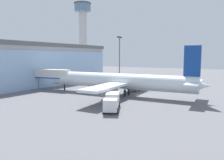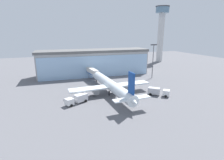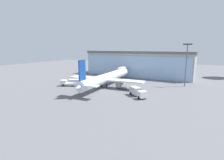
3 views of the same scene
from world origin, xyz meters
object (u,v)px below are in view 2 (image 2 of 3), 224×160
(jet_bridge, at_px, (92,71))
(apron_light_mast, at_px, (153,58))
(safety_cone_nose, at_px, (114,100))
(safety_cone_wingtip, at_px, (74,98))
(airplane, at_px, (110,84))
(baggage_cart, at_px, (129,91))
(control_tower, at_px, (161,28))
(catering_truck, at_px, (77,99))
(fuel_truck, at_px, (158,91))

(jet_bridge, bearing_deg, apron_light_mast, -108.97)
(safety_cone_nose, xyz_separation_m, safety_cone_wingtip, (-11.96, 6.29, 0.00))
(airplane, xyz_separation_m, baggage_cart, (7.12, -1.05, -2.80))
(apron_light_mast, height_order, safety_cone_nose, apron_light_mast)
(control_tower, bearing_deg, baggage_cart, -132.86)
(jet_bridge, xyz_separation_m, safety_cone_wingtip, (-11.41, -21.54, -3.89))
(catering_truck, xyz_separation_m, fuel_truck, (27.84, -2.54, 0.00))
(jet_bridge, xyz_separation_m, baggage_cart, (8.87, -21.23, -3.66))
(airplane, bearing_deg, safety_cone_wingtip, 93.59)
(jet_bridge, bearing_deg, control_tower, -66.72)
(airplane, xyz_separation_m, safety_cone_wingtip, (-13.16, -1.36, -3.02))
(catering_truck, distance_m, baggage_cart, 20.35)
(jet_bridge, xyz_separation_m, airplane, (1.75, -20.18, -0.86))
(control_tower, relative_size, safety_cone_nose, 71.94)
(baggage_cart, distance_m, safety_cone_wingtip, 20.29)
(control_tower, distance_m, airplane, 83.91)
(safety_cone_wingtip, bearing_deg, fuel_truck, -13.38)
(safety_cone_wingtip, bearing_deg, apron_light_mast, 20.92)
(safety_cone_wingtip, bearing_deg, airplane, 5.91)
(catering_truck, relative_size, baggage_cart, 2.58)
(jet_bridge, bearing_deg, safety_cone_wingtip, 145.50)
(catering_truck, relative_size, safety_cone_wingtip, 13.73)
(jet_bridge, relative_size, apron_light_mast, 0.74)
(jet_bridge, relative_size, control_tower, 0.30)
(baggage_cart, relative_size, safety_cone_nose, 5.32)
(safety_cone_wingtip, bearing_deg, safety_cone_nose, -27.76)
(apron_light_mast, relative_size, safety_cone_nose, 29.47)
(apron_light_mast, height_order, safety_cone_wingtip, apron_light_mast)
(apron_light_mast, distance_m, airplane, 30.89)
(control_tower, xyz_separation_m, catering_truck, (-72.09, -60.83, -23.25))
(catering_truck, bearing_deg, airplane, 178.82)
(catering_truck, bearing_deg, safety_cone_wingtip, -108.52)
(control_tower, bearing_deg, fuel_truck, -124.92)
(baggage_cart, height_order, safety_cone_nose, baggage_cart)
(apron_light_mast, height_order, catering_truck, apron_light_mast)
(baggage_cart, xyz_separation_m, safety_cone_wingtip, (-20.28, -0.31, -0.23))
(control_tower, bearing_deg, safety_cone_nose, -133.91)
(control_tower, height_order, apron_light_mast, control_tower)
(catering_truck, xyz_separation_m, safety_cone_wingtip, (-0.46, 4.19, -1.19))
(apron_light_mast, xyz_separation_m, baggage_cart, (-19.68, -14.96, -9.29))
(jet_bridge, bearing_deg, fuel_truck, -155.74)
(apron_light_mast, xyz_separation_m, fuel_truck, (-11.67, -22.01, -8.33))
(jet_bridge, distance_m, catering_truck, 28.09)
(jet_bridge, relative_size, safety_cone_nose, 21.75)
(airplane, distance_m, baggage_cart, 7.72)
(airplane, relative_size, safety_cone_wingtip, 73.22)
(airplane, relative_size, fuel_truck, 5.86)
(baggage_cart, bearing_deg, safety_cone_nose, 43.39)
(catering_truck, height_order, safety_cone_wingtip, catering_truck)
(control_tower, distance_m, apron_light_mast, 54.73)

